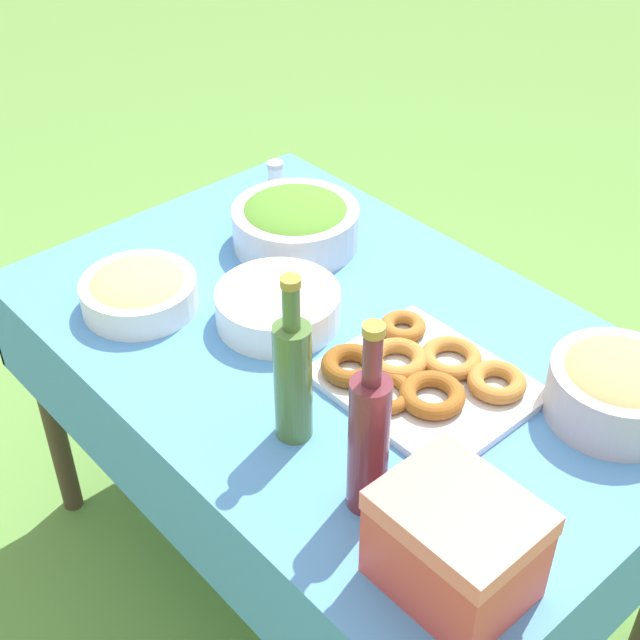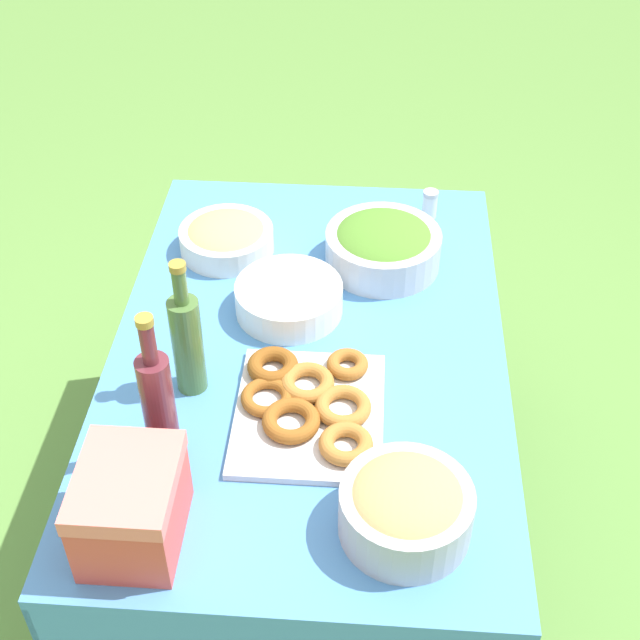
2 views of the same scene
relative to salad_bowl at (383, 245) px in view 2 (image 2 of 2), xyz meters
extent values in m
plane|color=#609342|center=(0.32, -0.16, -0.78)|extent=(14.00, 14.00, 0.00)
cube|color=#4C8CD1|center=(0.32, -0.16, -0.07)|extent=(1.34, 0.87, 0.02)
cube|color=#4C8CD1|center=(0.32, -0.59, -0.19)|extent=(1.34, 0.01, 0.22)
cube|color=#4C8CD1|center=(0.32, 0.27, -0.19)|extent=(1.34, 0.01, 0.22)
cube|color=#4C8CD1|center=(-0.34, -0.16, -0.19)|extent=(0.01, 0.87, 0.22)
cylinder|color=#473828|center=(-0.29, -0.54, -0.43)|extent=(0.05, 0.05, 0.70)
cylinder|color=#473828|center=(-0.29, 0.22, -0.43)|extent=(0.05, 0.05, 0.70)
cylinder|color=silver|center=(0.00, 0.00, -0.01)|extent=(0.28, 0.28, 0.09)
ellipsoid|color=#51892D|center=(0.00, 0.00, 0.02)|extent=(0.25, 0.25, 0.07)
cylinder|color=white|center=(-0.03, -0.39, -0.03)|extent=(0.24, 0.24, 0.06)
ellipsoid|color=tan|center=(-0.03, -0.39, 0.00)|extent=(0.21, 0.21, 0.06)
cube|color=silver|center=(0.53, -0.14, -0.05)|extent=(0.35, 0.30, 0.02)
torus|color=#B27533|center=(0.62, -0.06, -0.03)|extent=(0.13, 0.13, 0.03)
torus|color=#93561E|center=(0.51, -0.23, -0.03)|extent=(0.15, 0.15, 0.02)
torus|color=#93561E|center=(0.57, -0.17, -0.03)|extent=(0.14, 0.14, 0.03)
torus|color=#B27533|center=(0.53, -0.07, -0.03)|extent=(0.16, 0.16, 0.03)
torus|color=brown|center=(0.42, -0.23, -0.02)|extent=(0.15, 0.15, 0.03)
torus|color=#B27533|center=(0.46, -0.15, -0.03)|extent=(0.12, 0.12, 0.03)
torus|color=#A36628|center=(0.40, -0.07, -0.03)|extent=(0.09, 0.09, 0.03)
cylinder|color=white|center=(0.20, -0.21, -0.05)|extent=(0.25, 0.25, 0.01)
cylinder|color=white|center=(0.20, -0.21, -0.04)|extent=(0.25, 0.25, 0.01)
cylinder|color=white|center=(0.20, -0.21, -0.03)|extent=(0.25, 0.25, 0.01)
cylinder|color=white|center=(0.20, -0.21, -0.02)|extent=(0.25, 0.25, 0.01)
cylinder|color=white|center=(0.20, -0.21, 0.00)|extent=(0.25, 0.25, 0.01)
cylinder|color=white|center=(0.20, -0.21, 0.01)|extent=(0.25, 0.25, 0.01)
cylinder|color=#4C7238|center=(0.46, -0.39, 0.06)|extent=(0.06, 0.06, 0.23)
cylinder|color=#4C7238|center=(0.46, -0.39, 0.21)|extent=(0.03, 0.03, 0.08)
cylinder|color=#A58C33|center=(0.46, -0.39, 0.26)|extent=(0.03, 0.03, 0.02)
cylinder|color=maroon|center=(0.65, -0.41, 0.07)|extent=(0.06, 0.06, 0.25)
cylinder|color=maroon|center=(0.65, -0.41, 0.24)|extent=(0.03, 0.03, 0.09)
cylinder|color=#A58C33|center=(0.65, -0.41, 0.29)|extent=(0.03, 0.03, 0.02)
cylinder|color=#B2B7BC|center=(0.79, 0.05, -0.01)|extent=(0.24, 0.24, 0.10)
ellipsoid|color=tan|center=(0.79, 0.05, 0.03)|extent=(0.21, 0.21, 0.07)
cube|color=#E04C42|center=(0.84, -0.42, 0.01)|extent=(0.21, 0.17, 0.14)
cube|color=#FF7A70|center=(0.84, -0.42, 0.10)|extent=(0.21, 0.17, 0.03)
cylinder|color=white|center=(-0.22, 0.12, -0.02)|extent=(0.04, 0.04, 0.07)
cylinder|color=silver|center=(-0.22, 0.12, 0.01)|extent=(0.04, 0.04, 0.01)
camera|label=1|loc=(1.31, -1.09, 1.03)|focal=50.00mm
camera|label=2|loc=(1.77, -0.03, 1.28)|focal=50.00mm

